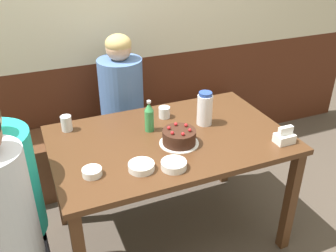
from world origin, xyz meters
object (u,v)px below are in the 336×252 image
Objects in this scene: soju_bottle at (149,117)px; person_teal_shirt at (7,237)px; glass_tumbler_short at (66,123)px; person_grey_tee at (5,208)px; glass_water_tall at (164,112)px; bench_seat at (132,147)px; water_pitcher at (205,109)px; bowl_rice_small at (141,167)px; birthday_cake at (179,137)px; bowl_side_dish at (174,165)px; person_pale_blue_shirt at (123,118)px; bowl_soup_white at (92,172)px; napkin_holder at (285,137)px.

person_teal_shirt reaches higher than soju_bottle.
person_grey_tee is (-0.41, -0.39, -0.22)m from glass_tumbler_short.
glass_tumbler_short is at bearing 173.49° from glass_water_tall.
glass_tumbler_short reaches higher than glass_water_tall.
person_grey_tee is at bearing -137.14° from bench_seat.
soju_bottle is (-0.35, 0.05, -0.01)m from water_pitcher.
glass_water_tall reaches higher than bowl_rice_small.
person_grey_tee is (-0.88, -0.19, -0.27)m from soju_bottle.
person_teal_shirt is at bearing -153.22° from glass_water_tall.
person_grey_tee is (-1.23, -0.14, -0.28)m from water_pitcher.
birthday_cake reaches higher than bowl_side_dish.
birthday_cake is at bearing -146.87° from water_pitcher.
birthday_cake is at bearing 29.11° from bowl_rice_small.
person_pale_blue_shirt is (-0.16, 0.45, -0.23)m from glass_water_tall.
soju_bottle is at bearing 36.92° from bowl_soup_white.
person_pale_blue_shirt reaches higher than water_pitcher.
bowl_side_dish is at bearing -54.40° from glass_tumbler_short.
bowl_soup_white is 1.02m from person_pale_blue_shirt.
soju_bottle is 1.84× the size of napkin_holder.
bowl_soup_white is 0.42m from bowl_side_dish.
bowl_rice_small is 0.60m from glass_water_tall.
bowl_rice_small is at bearing -63.44° from glass_tumbler_short.
bowl_soup_white is (-1.11, 0.12, -0.02)m from napkin_holder.
birthday_cake is 1.67× the size of bowl_rice_small.
bowl_soup_white is 0.25m from bowl_rice_small.
glass_tumbler_short is (-0.57, 0.41, 0.01)m from birthday_cake.
bench_seat is 0.39m from person_pale_blue_shirt.
water_pitcher is (0.25, 0.16, 0.06)m from birthday_cake.
napkin_holder is 0.09× the size of person_teal_shirt.
glass_water_tall reaches higher than bowl_soup_white.
glass_tumbler_short is at bearing -50.60° from person_pale_blue_shirt.
bowl_soup_white is at bearing -116.62° from bench_seat.
bench_seat is 1.76× the size of person_grey_tee.
person_pale_blue_shirt is at bearing 39.40° from glass_tumbler_short.
water_pitcher is at bearing -16.95° from glass_tumbler_short.
person_pale_blue_shirt reaches higher than bench_seat.
bowl_rice_small is 0.64m from glass_tumbler_short.
bench_seat is at bearing 109.58° from water_pitcher.
bowl_soup_white is at bearing -16.61° from person_grey_tee.
birthday_cake is at bearing 59.32° from bowl_side_dish.
water_pitcher is 0.86m from glass_tumbler_short.
bench_seat is 10.53× the size of soju_bottle.
bench_seat is at bearing 83.19° from soju_bottle.
person_pale_blue_shirt is (-0.01, 0.58, -0.29)m from soju_bottle.
person_grey_tee is at bearing 164.59° from bowl_side_dish.
bowl_soup_white is at bearing -142.21° from glass_water_tall.
birthday_cake is 0.19× the size of person_grey_tee.
water_pitcher is 1.98× the size of napkin_holder.
soju_bottle is at bearing -139.85° from glass_water_tall.
bench_seat is 21.04× the size of bowl_soup_white.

